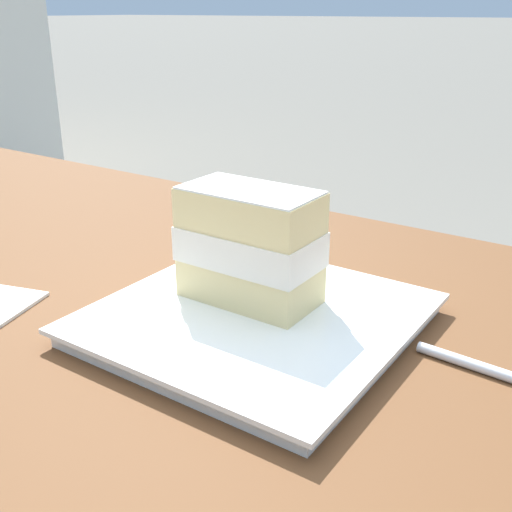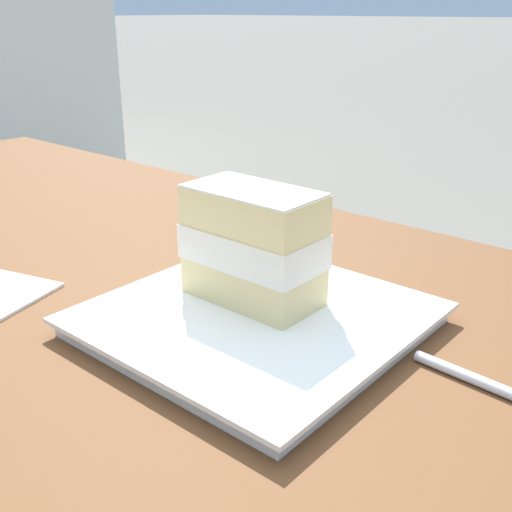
# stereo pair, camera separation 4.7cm
# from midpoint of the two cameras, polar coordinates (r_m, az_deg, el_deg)

# --- Properties ---
(patio_table) EXTENTS (1.67, 0.82, 0.76)m
(patio_table) POSITION_cam_midpoint_polar(r_m,az_deg,el_deg) (0.51, -13.29, -19.55)
(patio_table) COLOR brown
(patio_table) RESTS_ON ground
(dessert_plate) EXTENTS (0.23, 0.23, 0.02)m
(dessert_plate) POSITION_cam_midpoint_polar(r_m,az_deg,el_deg) (0.50, -2.74, -5.90)
(dessert_plate) COLOR white
(dessert_plate) RESTS_ON patio_table
(cake_slice) EXTENTS (0.11, 0.06, 0.09)m
(cake_slice) POSITION_cam_midpoint_polar(r_m,az_deg,el_deg) (0.49, -3.30, 0.92)
(cake_slice) COLOR #EAD18C
(cake_slice) RESTS_ON dessert_plate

